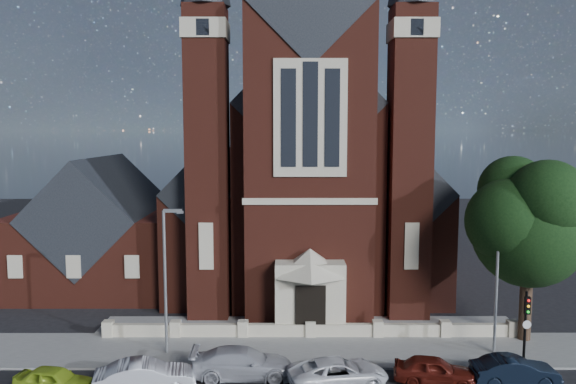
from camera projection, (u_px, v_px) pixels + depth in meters
name	position (u px, v px, depth m)	size (l,w,h in m)	color
ground	(306.00, 296.00, 41.78)	(120.00, 120.00, 0.00)	black
pavement_strip	(312.00, 351.00, 31.34)	(60.00, 5.00, 0.12)	slate
forecourt_paving	(309.00, 326.00, 35.31)	(26.00, 3.00, 0.14)	slate
forecourt_wall	(310.00, 338.00, 33.33)	(24.00, 0.40, 0.90)	#B3A98E
church	(303.00, 178.00, 48.78)	(20.01, 34.90, 29.20)	#522015
parish_hall	(102.00, 236.00, 44.29)	(12.00, 12.20, 10.24)	#522015
street_tree	(533.00, 225.00, 31.80)	(6.40, 6.60, 10.70)	black
street_lamp_left	(167.00, 273.00, 30.33)	(1.16, 0.22, 8.09)	gray
street_lamp_right	(499.00, 273.00, 30.36)	(1.16, 0.22, 8.09)	gray
traffic_signal	(526.00, 319.00, 29.02)	(0.28, 0.42, 4.00)	black
car_lime_van	(54.00, 381.00, 26.22)	(1.48, 3.69, 1.26)	#99BB25
car_silver_a	(145.00, 377.00, 26.26)	(1.62, 4.64, 1.53)	#BABDC3
car_silver_b	(243.00, 363.00, 27.92)	(2.08, 5.12, 1.48)	#ABACB3
car_white_suv	(338.00, 373.00, 26.96)	(2.24, 4.85, 1.35)	white
car_dark_red	(434.00, 370.00, 27.29)	(1.56, 3.89, 1.32)	#50140D
car_navy	(515.00, 371.00, 27.15)	(1.44, 4.13, 1.36)	black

